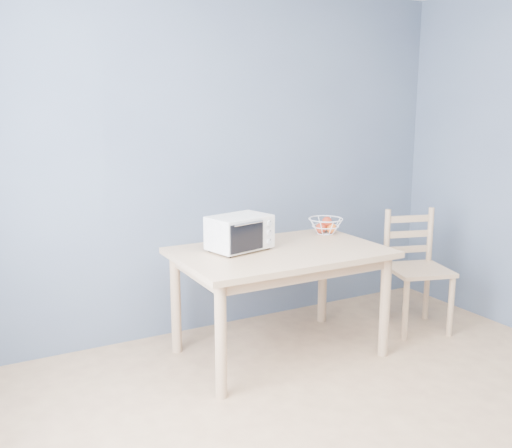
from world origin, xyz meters
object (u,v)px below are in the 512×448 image
dining_table (280,264)px  fruit_basket (325,225)px  dining_chair (415,271)px  toaster_oven (238,233)px

dining_table → fruit_basket: fruit_basket is taller
fruit_basket → dining_chair: dining_chair is taller
dining_table → dining_chair: size_ratio=1.52×
fruit_basket → dining_chair: bearing=-27.8°
toaster_oven → dining_table: bearing=-36.7°
toaster_oven → fruit_basket: (0.82, 0.14, -0.06)m
dining_table → dining_chair: dining_chair is taller
dining_table → toaster_oven: size_ratio=3.08×
fruit_basket → toaster_oven: bearing=-170.0°
toaster_oven → dining_chair: toaster_oven is taller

